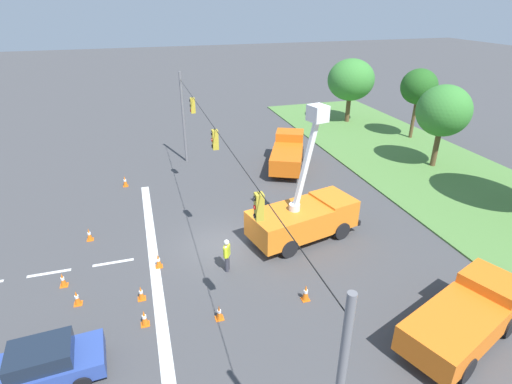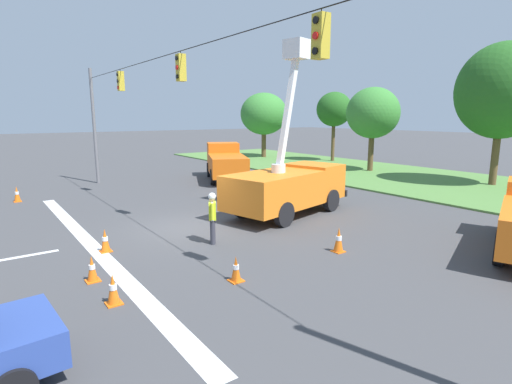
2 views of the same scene
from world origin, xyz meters
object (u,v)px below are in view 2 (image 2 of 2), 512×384
object	(u,v)px
tree_west	(334,110)
traffic_cone_far_left	(17,194)
traffic_cone_foreground_left	(113,289)
tree_far_west	(264,114)
traffic_cone_lane_edge_a	(236,269)
tree_centre	(373,113)
tree_east	(502,91)
traffic_cone_mid_left	(92,269)
utility_truck_support_near	(226,162)
road_worker	(212,215)
traffic_cone_lane_edge_b	(105,240)
traffic_cone_near_bucket	(339,240)
utility_truck_bucket_lift	(288,183)

from	to	relation	value
tree_west	traffic_cone_far_left	bearing A→B (deg)	-82.76
traffic_cone_foreground_left	tree_far_west	bearing A→B (deg)	137.29
traffic_cone_foreground_left	traffic_cone_lane_edge_a	xyz separation A→B (m)	(0.55, 3.01, -0.03)
tree_west	tree_centre	xyz separation A→B (m)	(6.59, -2.72, -0.37)
tree_east	traffic_cone_mid_left	bearing A→B (deg)	-88.20
utility_truck_support_near	traffic_cone_foreground_left	bearing A→B (deg)	-39.42
road_worker	traffic_cone_lane_edge_b	size ratio (longest dim) A/B	2.33
traffic_cone_mid_left	tree_far_west	bearing A→B (deg)	135.19
road_worker	traffic_cone_foreground_left	xyz separation A→B (m)	(2.59, -4.10, -0.63)
traffic_cone_near_bucket	traffic_cone_far_left	distance (m)	16.62
tree_centre	utility_truck_bucket_lift	size ratio (longest dim) A/B	0.86
utility_truck_support_near	traffic_cone_mid_left	distance (m)	17.29
utility_truck_support_near	traffic_cone_mid_left	xyz separation A→B (m)	(12.62, -11.79, -0.86)
road_worker	traffic_cone_mid_left	size ratio (longest dim) A/B	2.52
utility_truck_support_near	tree_centre	bearing A→B (deg)	73.71
traffic_cone_near_bucket	utility_truck_bucket_lift	bearing A→B (deg)	158.38
traffic_cone_near_bucket	traffic_cone_lane_edge_b	distance (m)	7.49
traffic_cone_lane_edge_a	traffic_cone_lane_edge_b	size ratio (longest dim) A/B	0.92
tree_far_west	tree_centre	size ratio (longest dim) A/B	1.03
tree_far_west	traffic_cone_lane_edge_b	bearing A→B (deg)	-46.53
traffic_cone_foreground_left	traffic_cone_far_left	size ratio (longest dim) A/B	0.93
utility_truck_bucket_lift	traffic_cone_near_bucket	world-z (taller)	utility_truck_bucket_lift
tree_west	traffic_cone_foreground_left	distance (m)	31.38
utility_truck_support_near	traffic_cone_lane_edge_b	size ratio (longest dim) A/B	8.55
traffic_cone_mid_left	traffic_cone_lane_edge_a	size ratio (longest dim) A/B	1.01
traffic_cone_lane_edge_a	utility_truck_support_near	bearing A→B (deg)	149.55
tree_west	utility_truck_bucket_lift	xyz separation A→B (m)	(13.30, -16.73, -3.49)
traffic_cone_foreground_left	traffic_cone_mid_left	xyz separation A→B (m)	(-1.65, -0.07, -0.02)
traffic_cone_mid_left	traffic_cone_lane_edge_a	world-z (taller)	traffic_cone_mid_left
tree_far_west	traffic_cone_near_bucket	xyz separation A→B (m)	(24.83, -15.50, -4.08)
tree_west	tree_centre	world-z (taller)	tree_west
tree_centre	road_worker	size ratio (longest dim) A/B	3.64
utility_truck_bucket_lift	utility_truck_support_near	distance (m)	10.38
tree_far_west	tree_centre	distance (m)	13.31
tree_far_west	tree_east	world-z (taller)	tree_east
traffic_cone_lane_edge_a	tree_west	bearing A→B (deg)	128.80
tree_west	tree_east	bearing A→B (deg)	-6.62
tree_far_west	road_worker	world-z (taller)	tree_far_west
utility_truck_bucket_lift	traffic_cone_far_left	bearing A→B (deg)	-136.34
tree_far_west	tree_west	size ratio (longest dim) A/B	1.02
tree_east	traffic_cone_far_left	bearing A→B (deg)	-115.85
traffic_cone_foreground_left	traffic_cone_far_left	xyz separation A→B (m)	(-14.26, -0.66, 0.03)
tree_far_west	utility_truck_support_near	size ratio (longest dim) A/B	1.02
utility_truck_support_near	road_worker	size ratio (longest dim) A/B	3.67
traffic_cone_near_bucket	tree_centre	bearing A→B (deg)	125.89
utility_truck_support_near	traffic_cone_far_left	distance (m)	12.41
tree_west	traffic_cone_near_bucket	xyz separation A→B (m)	(18.11, -18.64, -4.46)
tree_far_west	tree_west	bearing A→B (deg)	25.06
traffic_cone_foreground_left	tree_centre	bearing A→B (deg)	115.70
traffic_cone_near_bucket	tree_east	bearing A→B (deg)	99.80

